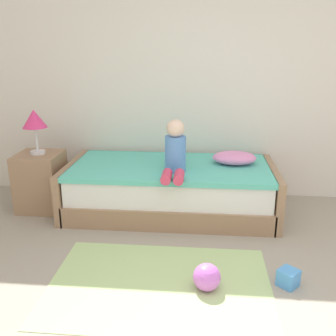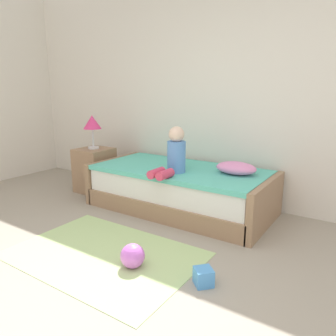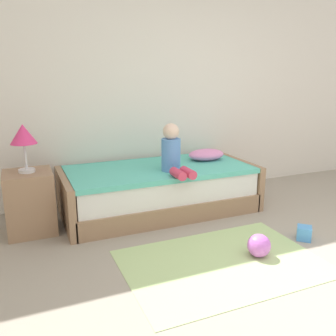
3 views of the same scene
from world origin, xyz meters
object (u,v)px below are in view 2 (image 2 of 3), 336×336
bed (180,189)px  child_figure (174,154)px  nightstand (95,170)px  table_lamp (92,124)px  toy_block (204,277)px  pillow (236,168)px  toy_ball (133,256)px

bed → child_figure: bearing=-74.5°
nightstand → bed: bearing=2.1°
bed → table_lamp: table_lamp is taller
toy_block → table_lamp: bearing=153.0°
child_figure → pillow: 0.68m
bed → nightstand: (-1.35, -0.05, 0.05)m
bed → toy_ball: bearing=-74.3°
bed → nightstand: 1.35m
nightstand → child_figure: size_ratio=1.18×
bed → child_figure: 0.52m
nightstand → table_lamp: table_lamp is taller
child_figure → toy_block: size_ratio=4.01×
toy_ball → table_lamp: bearing=143.5°
bed → child_figure: (0.06, -0.23, 0.46)m
table_lamp → pillow: (1.99, 0.15, -0.37)m
table_lamp → pillow: bearing=4.3°
table_lamp → toy_block: (2.31, -1.18, -0.87)m
table_lamp → pillow: 2.03m
table_lamp → toy_block: 2.73m
bed → child_figure: child_figure is taller
toy_ball → toy_block: (0.58, 0.10, -0.03)m
bed → pillow: 0.72m
table_lamp → bed: bearing=2.1°
toy_block → nightstand: bearing=153.0°
nightstand → toy_block: size_ratio=4.72×
bed → toy_block: 1.56m
table_lamp → toy_ball: size_ratio=2.30×
pillow → table_lamp: bearing=-175.7°
table_lamp → pillow: size_ratio=1.02×
nightstand → child_figure: bearing=-7.3°
toy_ball → bed: bearing=105.7°
nightstand → child_figure: (1.41, -0.18, 0.40)m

